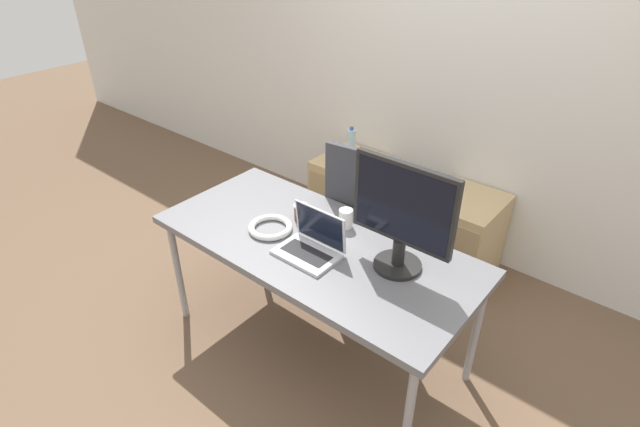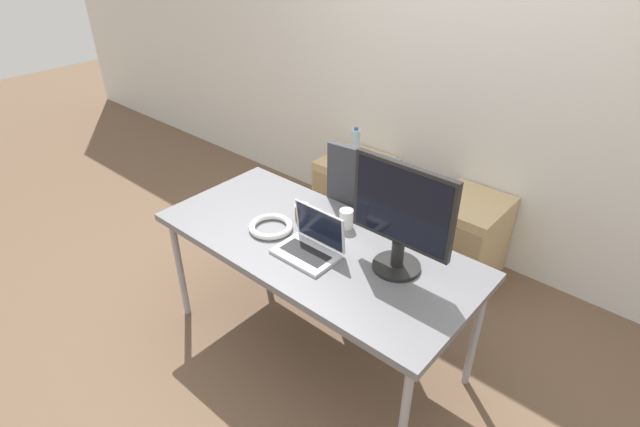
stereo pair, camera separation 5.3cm
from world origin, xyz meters
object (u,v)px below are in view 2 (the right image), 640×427
at_px(cabinet_left, 353,192).
at_px(cable_coil, 271,227).
at_px(coffee_cup_white, 346,219).
at_px(coffee_cup_brown, 302,212).
at_px(monitor, 401,217).
at_px(laptop_center, 310,245).
at_px(water_bottle, 355,145).
at_px(cabinet_right, 466,238).
at_px(office_chair, 374,238).

xyz_separation_m(cabinet_left, cable_coil, (0.40, -1.25, 0.47)).
bearing_deg(coffee_cup_white, coffee_cup_brown, -156.61).
relative_size(cabinet_left, monitor, 1.06).
relative_size(laptop_center, coffee_cup_brown, 3.30).
height_order(laptop_center, monitor, monitor).
distance_m(water_bottle, laptop_center, 1.45).
bearing_deg(water_bottle, cabinet_left, -90.00).
bearing_deg(coffee_cup_brown, cabinet_right, 64.59).
bearing_deg(monitor, coffee_cup_brown, 178.22).
distance_m(coffee_cup_white, cable_coil, 0.40).
bearing_deg(coffee_cup_white, water_bottle, 125.05).
xyz_separation_m(cabinet_left, laptop_center, (0.69, -1.27, 0.50)).
distance_m(office_chair, laptop_center, 0.81).
distance_m(coffee_cup_brown, cable_coil, 0.19).
height_order(office_chair, coffee_cup_white, office_chair).
distance_m(cabinet_left, laptop_center, 1.53).
distance_m(cabinet_left, water_bottle, 0.41).
distance_m(laptop_center, coffee_cup_white, 0.30).
relative_size(office_chair, coffee_cup_white, 10.37).
height_order(office_chair, water_bottle, office_chair).
height_order(cabinet_right, laptop_center, laptop_center).
bearing_deg(coffee_cup_brown, laptop_center, -39.25).
distance_m(office_chair, coffee_cup_brown, 0.65).
bearing_deg(coffee_cup_white, laptop_center, -88.09).
bearing_deg(cable_coil, monitor, 13.09).
relative_size(coffee_cup_brown, cable_coil, 0.40).
xyz_separation_m(office_chair, monitor, (0.50, -0.54, 0.62)).
distance_m(cabinet_right, monitor, 1.32).
bearing_deg(water_bottle, laptop_center, -61.37).
bearing_deg(laptop_center, cabinet_left, 118.67).
xyz_separation_m(office_chair, cabinet_right, (0.37, 0.56, -0.12)).
xyz_separation_m(monitor, coffee_cup_white, (-0.40, 0.12, -0.23)).
distance_m(monitor, coffee_cup_brown, 0.67).
height_order(cabinet_right, water_bottle, water_bottle).
height_order(office_chair, cabinet_left, office_chair).
xyz_separation_m(office_chair, coffee_cup_brown, (-0.13, -0.52, 0.38)).
height_order(water_bottle, coffee_cup_brown, coffee_cup_brown).
height_order(cabinet_right, coffee_cup_brown, coffee_cup_brown).
xyz_separation_m(monitor, cable_coil, (-0.69, -0.16, -0.27)).
bearing_deg(water_bottle, coffee_cup_brown, -67.11).
height_order(cabinet_left, cabinet_right, same).
bearing_deg(laptop_center, cabinet_right, 78.02).
distance_m(office_chair, cabinet_right, 0.68).
height_order(office_chair, cabinet_right, office_chair).
xyz_separation_m(water_bottle, coffee_cup_white, (0.68, -0.97, 0.10)).
bearing_deg(monitor, cabinet_left, 134.79).
xyz_separation_m(laptop_center, cable_coil, (-0.30, 0.02, -0.03)).
relative_size(laptop_center, monitor, 0.57).
relative_size(cabinet_right, laptop_center, 1.86).
bearing_deg(cabinet_left, office_chair, -43.41).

